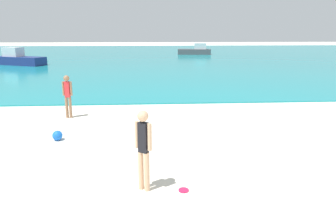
{
  "coord_description": "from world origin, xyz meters",
  "views": [
    {
      "loc": [
        -0.89,
        1.25,
        3.32
      ],
      "look_at": [
        -0.31,
        10.49,
        1.2
      ],
      "focal_mm": 32.46,
      "sensor_mm": 36.0,
      "label": 1
    }
  ],
  "objects_px": {
    "boat_far": "(196,51)",
    "person_distant": "(68,94)",
    "beach_ball": "(57,136)",
    "frisbee": "(184,190)",
    "person_standing": "(143,146)",
    "boat_near": "(19,59)"
  },
  "relations": [
    {
      "from": "person_distant",
      "to": "boat_far",
      "type": "xyz_separation_m",
      "value": [
        10.04,
        32.89,
        -0.34
      ]
    },
    {
      "from": "person_distant",
      "to": "boat_near",
      "type": "distance_m",
      "value": 22.02
    },
    {
      "from": "person_standing",
      "to": "boat_near",
      "type": "xyz_separation_m",
      "value": [
        -12.85,
        25.52,
        -0.34
      ]
    },
    {
      "from": "person_standing",
      "to": "person_distant",
      "type": "height_order",
      "value": "person_standing"
    },
    {
      "from": "frisbee",
      "to": "boat_far",
      "type": "xyz_separation_m",
      "value": [
        6.16,
        38.8,
        0.61
      ]
    },
    {
      "from": "frisbee",
      "to": "boat_far",
      "type": "height_order",
      "value": "boat_far"
    },
    {
      "from": "person_standing",
      "to": "person_distant",
      "type": "bearing_deg",
      "value": 151.37
    },
    {
      "from": "boat_far",
      "to": "beach_ball",
      "type": "height_order",
      "value": "boat_far"
    },
    {
      "from": "frisbee",
      "to": "beach_ball",
      "type": "bearing_deg",
      "value": 137.16
    },
    {
      "from": "boat_far",
      "to": "frisbee",
      "type": "bearing_deg",
      "value": 88.63
    },
    {
      "from": "boat_near",
      "to": "beach_ball",
      "type": "distance_m",
      "value": 24.48
    },
    {
      "from": "person_standing",
      "to": "boat_far",
      "type": "height_order",
      "value": "person_standing"
    },
    {
      "from": "person_standing",
      "to": "boat_near",
      "type": "height_order",
      "value": "boat_near"
    },
    {
      "from": "person_standing",
      "to": "person_distant",
      "type": "relative_size",
      "value": 1.04
    },
    {
      "from": "boat_far",
      "to": "person_distant",
      "type": "bearing_deg",
      "value": 80.67
    },
    {
      "from": "boat_near",
      "to": "beach_ball",
      "type": "height_order",
      "value": "boat_near"
    },
    {
      "from": "frisbee",
      "to": "beach_ball",
      "type": "distance_m",
      "value": 4.9
    },
    {
      "from": "frisbee",
      "to": "boat_near",
      "type": "xyz_separation_m",
      "value": [
        -13.69,
        25.62,
        0.65
      ]
    },
    {
      "from": "frisbee",
      "to": "boat_far",
      "type": "distance_m",
      "value": 39.29
    },
    {
      "from": "boat_near",
      "to": "beach_ball",
      "type": "bearing_deg",
      "value": -41.19
    },
    {
      "from": "person_standing",
      "to": "boat_far",
      "type": "relative_size",
      "value": 0.36
    },
    {
      "from": "beach_ball",
      "to": "person_distant",
      "type": "bearing_deg",
      "value": 96.38
    }
  ]
}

